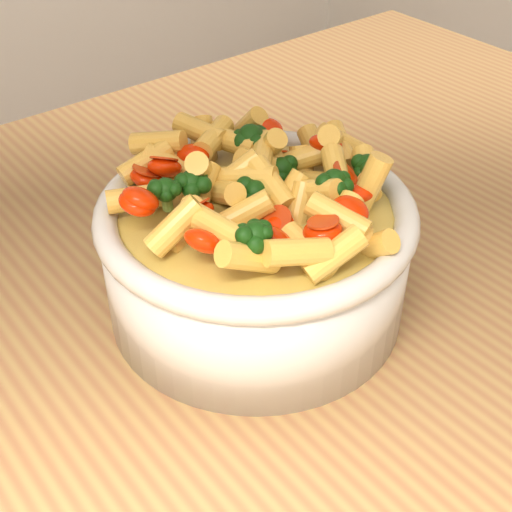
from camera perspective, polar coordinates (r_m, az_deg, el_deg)
table at (r=0.62m, az=-1.68°, el=-11.20°), size 1.20×0.80×0.90m
serving_bowl at (r=0.52m, az=0.00°, el=0.11°), size 0.22×0.22×0.10m
pasta_salad at (r=0.48m, az=0.00°, el=5.79°), size 0.18×0.18×0.04m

